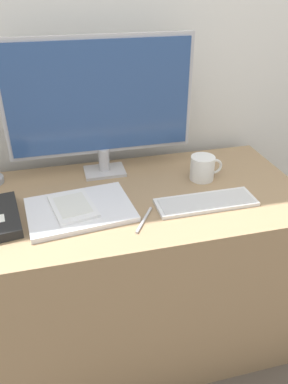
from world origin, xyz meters
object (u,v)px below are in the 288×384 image
object	(u,v)px
coffee_mug	(203,168)
pen	(144,220)
keyboard	(206,202)
laptop	(80,210)
monitor	(100,102)
ereader	(73,206)

from	to	relation	value
coffee_mug	pen	bearing A→B (deg)	-142.41
keyboard	coffee_mug	xyz separation A→B (m)	(0.05, 0.17, 0.04)
keyboard	laptop	distance (m)	0.42
monitor	laptop	size ratio (longest dim) A/B	1.89
ereader	coffee_mug	bearing A→B (deg)	12.43
laptop	coffee_mug	world-z (taller)	coffee_mug
coffee_mug	pen	distance (m)	0.35
monitor	keyboard	xyz separation A→B (m)	(0.29, -0.31, -0.27)
monitor	keyboard	world-z (taller)	monitor
keyboard	coffee_mug	world-z (taller)	coffee_mug
ereader	pen	bearing A→B (deg)	-27.08
monitor	pen	xyz separation A→B (m)	(0.07, -0.35, -0.27)
keyboard	pen	size ratio (longest dim) A/B	2.74
pen	laptop	bearing A→B (deg)	151.80
ereader	laptop	bearing A→B (deg)	-16.06
laptop	coffee_mug	xyz separation A→B (m)	(0.47, 0.11, 0.04)
monitor	pen	bearing A→B (deg)	-79.19
laptop	coffee_mug	size ratio (longest dim) A/B	2.87
laptop	ereader	xyz separation A→B (m)	(-0.02, 0.01, 0.01)
monitor	ereader	distance (m)	0.38
monitor	pen	distance (m)	0.45
monitor	coffee_mug	world-z (taller)	monitor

